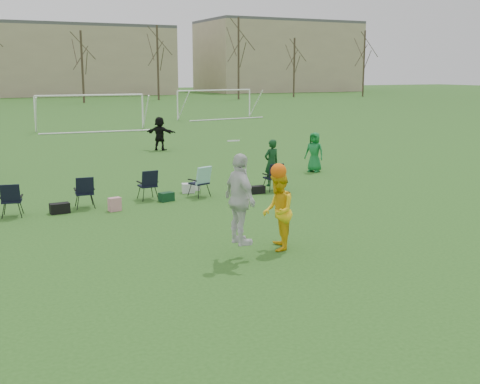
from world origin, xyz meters
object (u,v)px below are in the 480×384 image
fielder_green_far (314,152)px  goal_mid (90,102)px  center_contest (260,205)px  goal_right (215,96)px  fielder_black (160,134)px

fielder_green_far → goal_mid: goal_mid is taller
fielder_green_far → center_contest: 11.59m
fielder_green_far → goal_right: goal_right is taller
fielder_green_far → center_contest: center_contest is taller
fielder_green_far → goal_mid: size_ratio=0.22×
fielder_black → goal_mid: goal_mid is taller
fielder_green_far → goal_right: (7.62, 27.60, 1.12)m
center_contest → goal_mid: size_ratio=0.36×
fielder_black → goal_right: bearing=-77.1°
fielder_black → goal_right: 21.54m
fielder_green_far → fielder_black: (-3.52, 9.19, 0.06)m
goal_mid → fielder_black: bearing=-82.0°
goal_mid → goal_right: 13.42m
goal_right → fielder_green_far: bearing=-113.4°
center_contest → goal_right: (14.89, 36.62, 0.78)m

